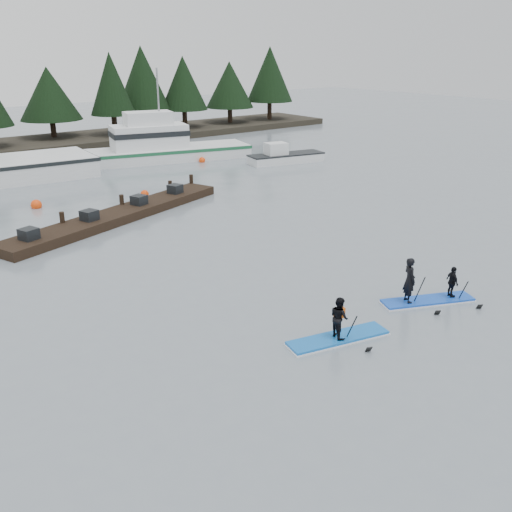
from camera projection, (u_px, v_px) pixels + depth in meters
ground at (376, 343)px, 17.55m from camera, size 160.00×160.00×0.00m
fishing_boat_medium at (165, 153)px, 45.06m from camera, size 13.17×6.64×7.79m
skiff at (286, 158)px, 44.14m from camera, size 6.16×2.98×0.69m
floating_dock at (120, 215)px, 29.83m from camera, size 13.87×6.38×0.47m
buoy_d at (145, 196)px, 34.43m from camera, size 0.50×0.50×0.50m
buoy_c at (202, 162)px, 44.43m from camera, size 0.49×0.49×0.49m
buoy_b at (37, 208)px, 32.02m from camera, size 0.61×0.61×0.61m
paddleboard_solo at (339, 326)px, 17.55m from camera, size 3.40×1.55×1.88m
paddleboard_duo at (426, 288)px, 20.09m from camera, size 3.36×2.10×2.25m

